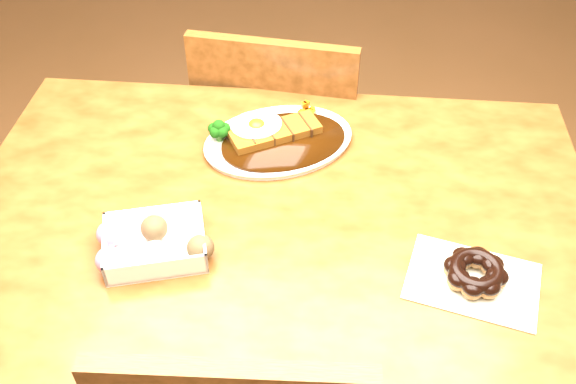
# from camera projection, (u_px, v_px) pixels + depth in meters

# --- Properties ---
(table) EXTENTS (1.20, 0.80, 0.75)m
(table) POSITION_uv_depth(u_px,v_px,m) (278.00, 246.00, 1.27)
(table) COLOR #46280E
(table) RESTS_ON ground
(chair_far) EXTENTS (0.46, 0.46, 0.87)m
(chair_far) POSITION_uv_depth(u_px,v_px,m) (283.00, 144.00, 1.78)
(chair_far) COLOR #46280E
(chair_far) RESTS_ON ground
(katsu_curry_plate) EXTENTS (0.37, 0.33, 0.06)m
(katsu_curry_plate) POSITION_uv_depth(u_px,v_px,m) (276.00, 137.00, 1.34)
(katsu_curry_plate) COLOR white
(katsu_curry_plate) RESTS_ON table
(donut_box) EXTENTS (0.21, 0.18, 0.05)m
(donut_box) POSITION_uv_depth(u_px,v_px,m) (152.00, 243.00, 1.11)
(donut_box) COLOR white
(donut_box) RESTS_ON table
(pon_de_ring) EXTENTS (0.25, 0.20, 0.04)m
(pon_de_ring) POSITION_uv_depth(u_px,v_px,m) (475.00, 273.00, 1.07)
(pon_de_ring) COLOR silver
(pon_de_ring) RESTS_ON table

